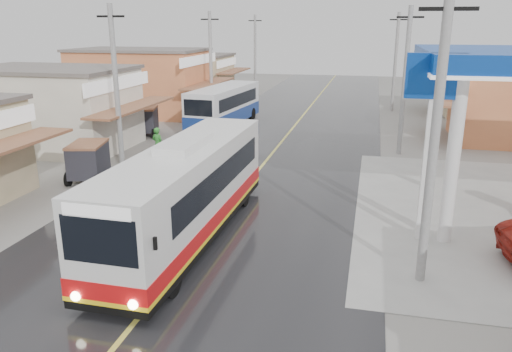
{
  "coord_description": "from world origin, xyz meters",
  "views": [
    {
      "loc": [
        5.32,
        -13.56,
        7.04
      ],
      "look_at": [
        1.25,
        3.96,
        1.55
      ],
      "focal_mm": 35.0,
      "sensor_mm": 36.0,
      "label": 1
    }
  ],
  "objects_px": {
    "coach_bus": "(188,191)",
    "second_bus": "(224,106)",
    "cyclist": "(160,154)",
    "tyre_stack": "(130,169)",
    "tricycle_far": "(145,119)",
    "tricycle_near": "(88,160)"
  },
  "relations": [
    {
      "from": "tricycle_near",
      "to": "cyclist",
      "type": "bearing_deg",
      "value": 37.86
    },
    {
      "from": "tricycle_far",
      "to": "tyre_stack",
      "type": "relative_size",
      "value": 2.93
    },
    {
      "from": "second_bus",
      "to": "tricycle_far",
      "type": "bearing_deg",
      "value": -131.75
    },
    {
      "from": "cyclist",
      "to": "tyre_stack",
      "type": "distance_m",
      "value": 1.75
    },
    {
      "from": "cyclist",
      "to": "tyre_stack",
      "type": "height_order",
      "value": "cyclist"
    },
    {
      "from": "cyclist",
      "to": "tricycle_near",
      "type": "distance_m",
      "value": 3.7
    },
    {
      "from": "tricycle_far",
      "to": "tyre_stack",
      "type": "distance_m",
      "value": 9.02
    },
    {
      "from": "second_bus",
      "to": "tricycle_far",
      "type": "height_order",
      "value": "second_bus"
    },
    {
      "from": "tricycle_far",
      "to": "tyre_stack",
      "type": "bearing_deg",
      "value": -85.53
    },
    {
      "from": "tricycle_near",
      "to": "second_bus",
      "type": "bearing_deg",
      "value": 66.49
    },
    {
      "from": "cyclist",
      "to": "tricycle_far",
      "type": "relative_size",
      "value": 0.83
    },
    {
      "from": "tricycle_near",
      "to": "tyre_stack",
      "type": "xyz_separation_m",
      "value": [
        1.26,
        1.54,
        -0.82
      ]
    },
    {
      "from": "cyclist",
      "to": "second_bus",
      "type": "bearing_deg",
      "value": 102.19
    },
    {
      "from": "second_bus",
      "to": "tricycle_far",
      "type": "xyz_separation_m",
      "value": [
        -4.28,
        -3.87,
        -0.46
      ]
    },
    {
      "from": "tricycle_near",
      "to": "tricycle_far",
      "type": "height_order",
      "value": "tricycle_far"
    },
    {
      "from": "coach_bus",
      "to": "second_bus",
      "type": "bearing_deg",
      "value": 104.08
    },
    {
      "from": "cyclist",
      "to": "coach_bus",
      "type": "bearing_deg",
      "value": -47.31
    },
    {
      "from": "second_bus",
      "to": "cyclist",
      "type": "height_order",
      "value": "second_bus"
    },
    {
      "from": "tricycle_far",
      "to": "second_bus",
      "type": "bearing_deg",
      "value": 26.47
    },
    {
      "from": "second_bus",
      "to": "cyclist",
      "type": "distance_m",
      "value": 11.0
    },
    {
      "from": "tricycle_near",
      "to": "tyre_stack",
      "type": "height_order",
      "value": "tricycle_near"
    },
    {
      "from": "coach_bus",
      "to": "cyclist",
      "type": "bearing_deg",
      "value": 120.84
    }
  ]
}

